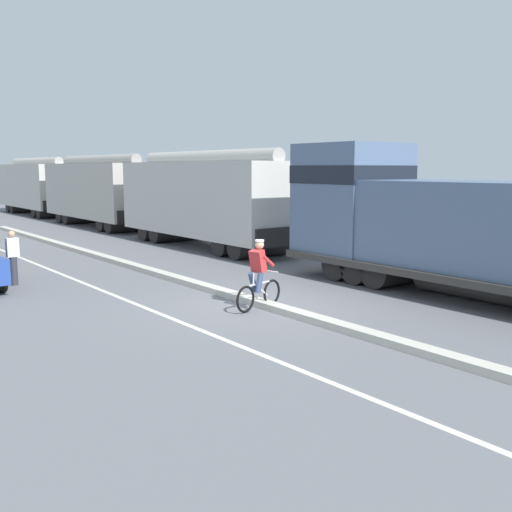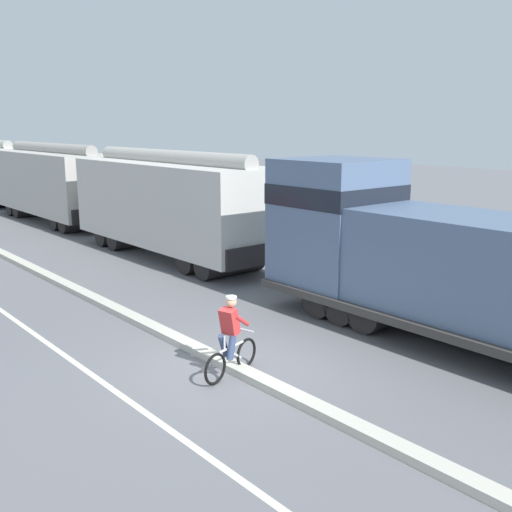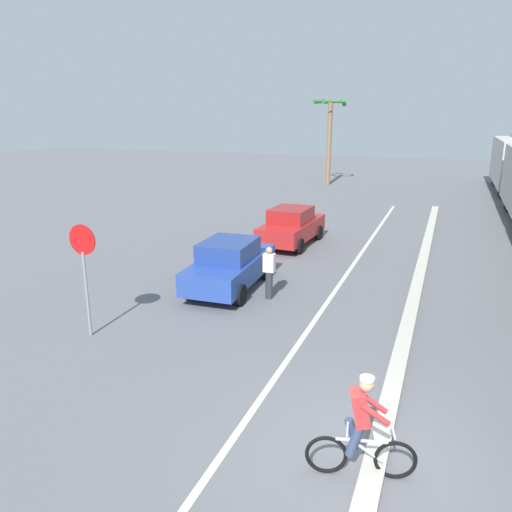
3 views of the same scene
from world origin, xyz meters
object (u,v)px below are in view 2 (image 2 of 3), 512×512
Objects in this scene: hopper_car_lead at (170,205)px; cyclist at (231,339)px; locomotive at (447,268)px; hopper_car_middle at (53,183)px.

hopper_car_lead is 6.18× the size of cyclist.
hopper_car_lead is at bearing 90.00° from locomotive.
hopper_car_lead is at bearing 63.59° from cyclist.
hopper_car_middle is at bearing 90.00° from hopper_car_lead.
locomotive reaches higher than hopper_car_middle.
hopper_car_middle is 22.78m from cyclist.
cyclist is (-5.23, -22.14, -1.26)m from hopper_car_middle.
locomotive reaches higher than hopper_car_lead.
locomotive is 12.16m from hopper_car_lead.
hopper_car_middle is (-0.00, 23.76, 0.28)m from locomotive.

